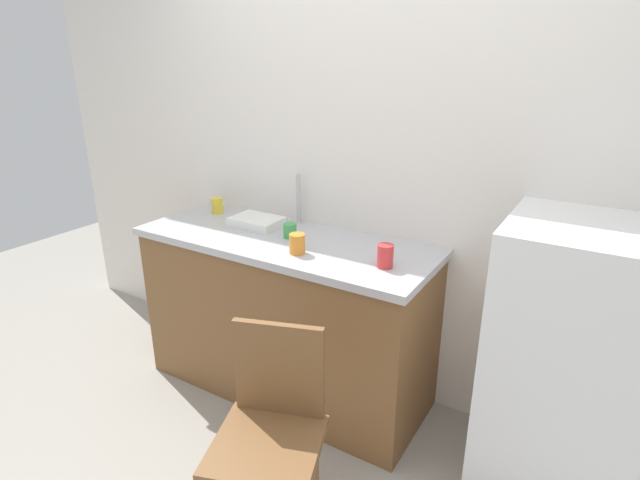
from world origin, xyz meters
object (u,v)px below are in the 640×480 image
Objects in this scene: cup_red at (385,256)px; cup_orange at (297,244)px; refrigerator at (570,369)px; cup_green at (290,230)px; dish_tray at (257,222)px; cup_yellow at (217,205)px; chair at (271,430)px.

cup_orange is at bearing -171.26° from cup_red.
cup_orange is 0.44m from cup_red.
refrigerator reaches higher than cup_green.
dish_tray is 2.97× the size of cup_yellow.
cup_green reaches higher than dish_tray.
cup_red is at bearing -10.32° from dish_tray.
dish_tray is 0.48m from cup_orange.
cup_green is (-0.48, 0.83, 0.47)m from chair.
refrigerator is 0.89m from cup_red.
cup_orange is at bearing -46.47° from cup_green.
cup_orange reaches higher than chair.
cup_orange is 0.91× the size of cup_red.
refrigerator reaches higher than cup_yellow.
cup_orange reaches higher than dish_tray.
cup_yellow is 1.22× the size of cup_green.
refrigerator is at bearing 6.25° from cup_red.
cup_yellow is at bearing 169.32° from cup_red.
cup_red reaches higher than cup_yellow.
chair is 9.03× the size of cup_orange.
cup_yellow is at bearing 168.48° from dish_tray.
cup_red is (0.86, -0.16, 0.03)m from dish_tray.
dish_tray is 0.88m from cup_red.
cup_red is at bearing 61.66° from chair.
cup_green is 0.71× the size of cup_red.
cup_orange is (0.16, -0.17, 0.01)m from cup_green.
cup_orange is (0.79, -0.30, 0.00)m from cup_yellow.
dish_tray is 0.27m from cup_green.
refrigerator is at bearing -2.32° from dish_tray.
cup_yellow is at bearing 168.24° from cup_green.
refrigerator is 11.55× the size of cup_red.
cup_yellow reaches higher than cup_green.
cup_red reaches higher than chair.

